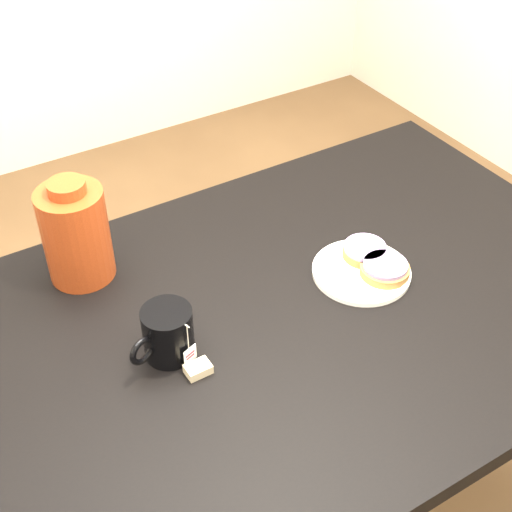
% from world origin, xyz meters
% --- Properties ---
extents(table, '(1.40, 0.90, 0.75)m').
position_xyz_m(table, '(0.00, 0.00, 0.67)').
color(table, black).
rests_on(table, ground_plane).
extents(plate, '(0.20, 0.20, 0.01)m').
position_xyz_m(plate, '(0.19, 0.01, 0.76)').
color(plate, white).
rests_on(plate, table).
extents(bagel_back, '(0.09, 0.09, 0.03)m').
position_xyz_m(bagel_back, '(0.22, 0.04, 0.77)').
color(bagel_back, brown).
rests_on(bagel_back, plate).
extents(bagel_front, '(0.13, 0.13, 0.03)m').
position_xyz_m(bagel_front, '(0.22, -0.02, 0.77)').
color(bagel_front, brown).
rests_on(bagel_front, plate).
extents(mug, '(0.14, 0.12, 0.10)m').
position_xyz_m(mug, '(-0.25, 0.02, 0.80)').
color(mug, black).
rests_on(mug, table).
extents(teabag_pouch, '(0.05, 0.03, 0.02)m').
position_xyz_m(teabag_pouch, '(-0.22, -0.05, 0.76)').
color(teabag_pouch, '#C6B793').
rests_on(teabag_pouch, table).
extents(bagel_package, '(0.18, 0.18, 0.22)m').
position_xyz_m(bagel_package, '(-0.30, 0.31, 0.85)').
color(bagel_package, '#631F0D').
rests_on(bagel_package, table).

